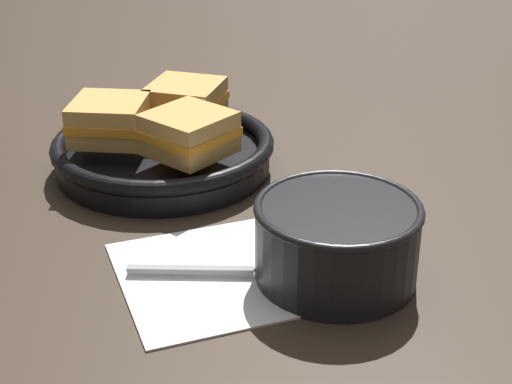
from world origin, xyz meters
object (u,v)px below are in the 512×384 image
(sandwich_near_left, at_px, (110,120))
(sandwich_far_left, at_px, (186,102))
(skillet, at_px, (164,153))
(spoon, at_px, (258,271))
(sandwich_near_right, at_px, (189,133))
(soup_bowl, at_px, (337,237))

(sandwich_near_left, height_order, sandwich_far_left, same)
(skillet, bearing_deg, sandwich_near_left, 173.01)
(spoon, xyz_separation_m, sandwich_near_right, (-0.03, 0.20, 0.06))
(sandwich_near_left, bearing_deg, spoon, -67.35)
(sandwich_near_right, bearing_deg, sandwich_far_left, 83.01)
(spoon, bearing_deg, soup_bowl, 2.47)
(skillet, xyz_separation_m, sandwich_near_right, (0.02, -0.05, 0.04))
(sandwich_near_left, distance_m, sandwich_near_right, 0.10)
(soup_bowl, relative_size, sandwich_near_left, 1.41)
(spoon, bearing_deg, sandwich_near_right, 112.90)
(sandwich_near_left, xyz_separation_m, sandwich_far_left, (0.09, 0.04, 0.00))
(sandwich_near_right, xyz_separation_m, sandwich_far_left, (0.01, 0.10, 0.00))
(sandwich_far_left, bearing_deg, skillet, -126.99)
(skillet, distance_m, sandwich_near_left, 0.07)
(sandwich_near_left, bearing_deg, sandwich_near_right, -36.99)
(sandwich_near_right, bearing_deg, skillet, 113.01)
(soup_bowl, distance_m, skillet, 0.30)
(spoon, distance_m, sandwich_near_left, 0.29)
(sandwich_near_left, height_order, sandwich_near_right, same)
(skillet, relative_size, sandwich_near_right, 2.22)
(soup_bowl, relative_size, skillet, 0.58)
(sandwich_near_left, relative_size, sandwich_near_right, 0.91)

